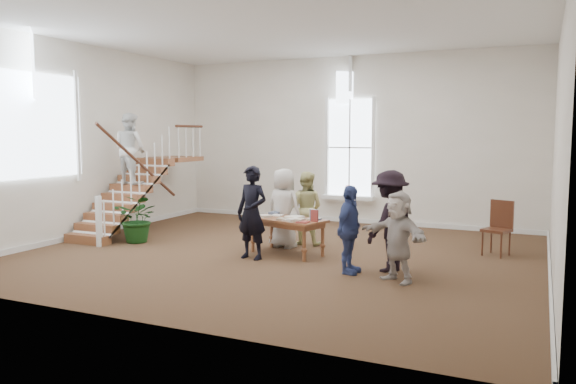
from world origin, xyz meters
The scene contains 12 objects.
ground centered at (0.00, 0.00, 0.00)m, with size 10.00×10.00×0.00m, color #3F2518.
room_shell centered at (0.00, 4.39, 0.40)m, with size 10.49×10.00×10.00m.
staircase centered at (-4.34, 0.75, 1.62)m, with size 1.10×4.10×2.92m.
library_table centered at (0.16, 0.03, 0.65)m, with size 1.72×1.19×0.80m.
police_officer centered at (-0.31, -0.62, 0.91)m, with size 0.66×0.43×1.81m, color black.
elderly_woman centered at (-0.21, 0.63, 0.85)m, with size 0.83×0.54×1.69m, color beige.
person_yellow centered at (0.09, 1.13, 0.80)m, with size 0.78×0.61×1.61m, color #CDC980.
woman_cluster_a centered at (1.77, -0.93, 0.77)m, with size 0.90×0.38×1.54m, color navy.
woman_cluster_b centered at (2.37, -0.48, 0.90)m, with size 1.16×0.67×1.79m, color black.
woman_cluster_c centered at (2.67, -1.13, 0.76)m, with size 1.40×0.45×1.51m, color #BFB3AC.
floor_plant centered at (-3.40, -0.21, 0.54)m, with size 0.97×0.84×1.08m, color #123912.
side_chair centered at (4.03, 1.73, 0.62)m, with size 0.61×0.61×1.10m.
Camera 1 is at (4.77, -10.12, 2.44)m, focal length 35.00 mm.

